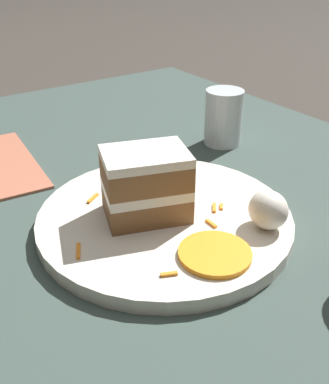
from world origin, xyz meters
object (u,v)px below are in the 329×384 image
at_px(cream_dollop, 268,210).
at_px(orange_garnish, 215,254).
at_px(plate, 164,219).
at_px(drinking_glass, 223,121).
at_px(cake_slice, 146,184).

relative_size(cream_dollop, orange_garnish, 0.61).
bearing_deg(plate, drinking_glass, -55.96).
distance_m(cream_dollop, drinking_glass, 0.28).
xyz_separation_m(cake_slice, drinking_glass, (0.14, -0.24, -0.02)).
height_order(cream_dollop, orange_garnish, cream_dollop).
height_order(cake_slice, orange_garnish, cake_slice).
xyz_separation_m(plate, drinking_glass, (0.15, -0.22, 0.03)).
relative_size(plate, cake_slice, 2.70).
relative_size(cake_slice, orange_garnish, 1.47).
relative_size(plate, orange_garnish, 3.97).
height_order(cake_slice, drinking_glass, cake_slice).
bearing_deg(orange_garnish, cream_dollop, -84.30).
bearing_deg(cake_slice, orange_garnish, -153.31).
relative_size(orange_garnish, drinking_glass, 0.84).
xyz_separation_m(orange_garnish, drinking_glass, (0.25, -0.23, 0.02)).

